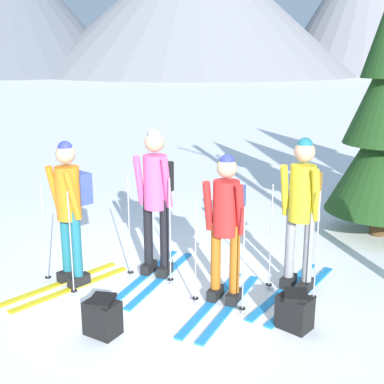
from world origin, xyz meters
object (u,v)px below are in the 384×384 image
object	(u,v)px
skier_in_orange	(70,206)
backpack_on_snow_beside	(295,311)
skier_in_yellow	(302,206)
backpack_on_snow_front	(102,316)
skier_in_red	(226,222)
skier_in_pink	(156,194)

from	to	relation	value
skier_in_orange	backpack_on_snow_beside	xyz separation A→B (m)	(2.55, -0.60, -0.78)
skier_in_yellow	backpack_on_snow_front	world-z (taller)	skier_in_yellow
skier_in_orange	skier_in_red	bearing A→B (deg)	-4.46
skier_in_orange	skier_in_red	world-z (taller)	skier_in_orange
skier_in_orange	skier_in_yellow	world-z (taller)	skier_in_yellow
skier_in_red	skier_in_pink	bearing A→B (deg)	148.01
skier_in_red	backpack_on_snow_beside	xyz separation A→B (m)	(0.74, -0.46, -0.74)
skier_in_orange	backpack_on_snow_front	xyz separation A→B (m)	(0.72, -1.03, -0.78)
backpack_on_snow_beside	backpack_on_snow_front	bearing A→B (deg)	-166.87
skier_in_orange	backpack_on_snow_beside	size ratio (longest dim) A/B	4.31
skier_in_pink	backpack_on_snow_front	world-z (taller)	skier_in_pink
skier_in_red	backpack_on_snow_front	world-z (taller)	skier_in_red
skier_in_pink	backpack_on_snow_beside	distance (m)	2.11
skier_in_pink	skier_in_yellow	bearing A→B (deg)	-4.48
skier_in_pink	skier_in_red	xyz separation A→B (m)	(0.90, -0.56, -0.11)
skier_in_pink	skier_in_yellow	world-z (taller)	skier_in_pink
skier_in_orange	skier_in_pink	world-z (taller)	skier_in_pink
skier_in_red	skier_in_yellow	world-z (taller)	skier_in_yellow
skier_in_yellow	backpack_on_snow_front	xyz separation A→B (m)	(-1.90, -1.31, -0.82)
skier_in_yellow	backpack_on_snow_beside	world-z (taller)	skier_in_yellow
skier_in_pink	backpack_on_snow_beside	size ratio (longest dim) A/B	4.56
skier_in_orange	backpack_on_snow_front	world-z (taller)	skier_in_orange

